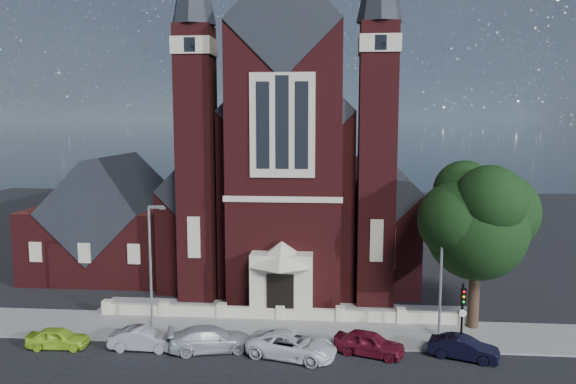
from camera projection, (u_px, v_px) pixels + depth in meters
The scene contains 16 objects.
ground at pixel (290, 284), 46.10m from camera, with size 120.00×120.00×0.00m, color black.
pavement_strip at pixel (277, 331), 35.72m from camera, with size 60.00×5.00×0.12m, color gray.
forecourt_paving at pixel (283, 310), 39.68m from camera, with size 26.00×3.00×0.14m, color gray.
forecourt_wall at pixel (280, 320), 37.70m from camera, with size 24.00×0.40×0.90m, color #C2B69A.
church at pixel (297, 175), 52.90m from camera, with size 20.01×34.90×29.20m.
parish_hall at pixel (114, 226), 49.88m from camera, with size 12.00×12.20×10.24m.
street_tree at pixel (480, 223), 34.98m from camera, with size 6.40×6.60×10.70m.
street_lamp_left at pixel (152, 260), 35.30m from camera, with size 1.16×0.22×8.09m.
street_lamp_right at pixel (443, 266), 33.80m from camera, with size 1.16×0.22×8.09m.
traffic_signal at pixel (463, 308), 32.43m from camera, with size 0.28×0.42×4.00m.
car_lime_van at pixel (58, 338), 33.04m from camera, with size 1.44×3.58×1.22m, color #A7D92B.
car_silver_a at pixel (144, 339), 32.82m from camera, with size 1.37×3.94×1.30m, color #94969B.
car_silver_b at pixel (211, 339), 32.63m from camera, with size 1.99×4.89×1.42m, color #AFB2B7.
car_white_suv at pixel (292, 345), 31.76m from camera, with size 2.37×5.13×1.43m, color white.
car_dark_red at pixel (369, 343), 32.08m from camera, with size 1.63×4.04×1.38m, color maroon.
car_navy at pixel (464, 348), 31.55m from camera, with size 1.34×3.83×1.26m, color black.
Camera 1 is at (3.55, -29.61, 13.39)m, focal length 35.00 mm.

